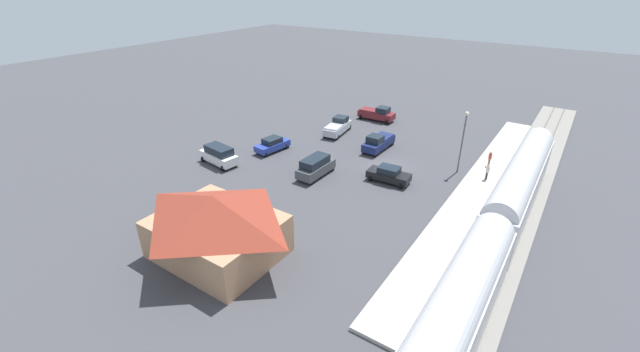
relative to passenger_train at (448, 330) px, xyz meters
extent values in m
plane|color=#424247|center=(14.00, -22.28, -2.86)|extent=(200.00, 200.00, 0.00)
cube|color=gray|center=(0.00, -22.28, -2.77)|extent=(4.80, 70.00, 0.18)
cube|color=#59544C|center=(-0.72, -22.28, -2.62)|extent=(0.10, 70.00, 0.12)
cube|color=#59544C|center=(0.72, -22.28, -2.62)|extent=(0.10, 70.00, 0.12)
cube|color=#B7B2A8|center=(4.00, -22.28, -2.71)|extent=(3.20, 46.00, 0.30)
cube|color=silver|center=(0.00, -20.28, -0.71)|extent=(2.90, 19.48, 3.70)
cube|color=red|center=(1.46, -20.28, -1.01)|extent=(0.04, 17.92, 0.36)
cylinder|color=silver|center=(0.00, -20.28, 1.04)|extent=(2.75, 18.70, 2.76)
cube|color=silver|center=(0.00, 0.00, -0.71)|extent=(2.90, 19.48, 3.70)
cube|color=red|center=(1.46, 0.00, -1.01)|extent=(0.04, 17.92, 0.36)
cylinder|color=silver|center=(0.00, 0.00, 1.04)|extent=(2.75, 18.70, 2.76)
cube|color=tan|center=(18.00, -0.28, -1.25)|extent=(9.19, 7.40, 3.21)
pyramid|color=maroon|center=(18.00, -0.28, 1.35)|extent=(9.99, 8.20, 2.01)
cube|color=#4C3323|center=(18.00, -4.01, -1.81)|extent=(1.10, 0.08, 2.10)
cylinder|color=brown|center=(4.20, -28.26, -2.13)|extent=(0.22, 0.22, 0.85)
cylinder|color=#CC3F33|center=(4.20, -28.26, -1.40)|extent=(0.36, 0.36, 0.62)
sphere|color=tan|center=(4.20, -28.26, -0.97)|extent=(0.24, 0.24, 0.24)
cylinder|color=#333338|center=(3.59, -24.57, -2.13)|extent=(0.22, 0.22, 0.85)
cylinder|color=silver|center=(3.59, -24.57, -1.40)|extent=(0.36, 0.36, 0.62)
sphere|color=tan|center=(3.59, -24.57, -0.97)|extent=(0.24, 0.24, 0.24)
cube|color=#283D9E|center=(27.65, -18.34, -2.14)|extent=(2.44, 4.71, 0.76)
cube|color=#19232D|center=(27.65, -18.34, -1.44)|extent=(1.90, 2.36, 0.64)
cylinder|color=black|center=(28.21, -20.13, -2.52)|extent=(0.22, 0.68, 0.68)
cylinder|color=black|center=(26.62, -19.91, -2.52)|extent=(0.22, 0.68, 0.68)
cylinder|color=black|center=(28.67, -16.76, -2.52)|extent=(0.22, 0.68, 0.68)
cylinder|color=black|center=(27.09, -16.55, -2.52)|extent=(0.22, 0.68, 0.68)
cube|color=silver|center=(24.10, -27.92, -2.02)|extent=(2.66, 5.61, 0.92)
cube|color=#19232D|center=(24.24, -28.94, -1.14)|extent=(1.94, 1.94, 0.84)
cylinder|color=black|center=(25.24, -29.94, -2.48)|extent=(0.22, 0.76, 0.76)
cylinder|color=black|center=(23.53, -30.16, -2.48)|extent=(0.22, 0.76, 0.76)
cylinder|color=black|center=(24.67, -25.67, -2.48)|extent=(0.22, 0.76, 0.76)
cylinder|color=black|center=(22.96, -25.90, -2.48)|extent=(0.22, 0.76, 0.76)
cube|color=silver|center=(23.98, -26.98, -1.46)|extent=(2.24, 3.19, 0.20)
cube|color=navy|center=(16.96, -26.10, -2.02)|extent=(2.07, 5.44, 0.92)
cube|color=#19232D|center=(16.99, -25.08, -1.14)|extent=(1.76, 1.76, 0.84)
cylinder|color=black|center=(16.15, -23.94, -2.48)|extent=(0.22, 0.76, 0.76)
cylinder|color=black|center=(17.87, -23.97, -2.48)|extent=(0.22, 0.76, 0.76)
cylinder|color=black|center=(16.06, -28.24, -2.48)|extent=(0.22, 0.76, 0.76)
cylinder|color=black|center=(17.78, -28.27, -2.48)|extent=(0.22, 0.76, 0.76)
cube|color=navy|center=(16.94, -27.05, -1.46)|extent=(1.92, 3.01, 0.20)
cube|color=#47494F|center=(19.34, -15.71, -2.02)|extent=(2.06, 4.94, 1.00)
cube|color=#19232D|center=(19.35, -15.56, -1.08)|extent=(1.79, 3.46, 0.88)
cylinder|color=black|center=(20.16, -17.63, -2.52)|extent=(0.22, 0.68, 0.68)
cylinder|color=black|center=(18.44, -17.60, -2.52)|extent=(0.22, 0.68, 0.68)
cylinder|color=black|center=(20.24, -13.83, -2.52)|extent=(0.22, 0.68, 0.68)
cylinder|color=black|center=(18.52, -13.80, -2.52)|extent=(0.22, 0.68, 0.68)
cube|color=maroon|center=(22.29, -36.05, -2.02)|extent=(5.42, 2.02, 0.92)
cube|color=#19232D|center=(21.26, -36.06, -1.14)|extent=(1.75, 1.74, 0.84)
cylinder|color=black|center=(20.15, -36.93, -2.48)|extent=(0.22, 0.76, 0.76)
cylinder|color=black|center=(20.13, -35.21, -2.48)|extent=(0.22, 0.76, 0.76)
cylinder|color=black|center=(24.44, -36.89, -2.48)|extent=(0.22, 0.76, 0.76)
cylinder|color=black|center=(24.43, -35.17, -2.48)|extent=(0.22, 0.76, 0.76)
cube|color=maroon|center=(23.23, -36.04, -1.46)|extent=(2.99, 1.89, 0.20)
cube|color=black|center=(12.17, -18.85, -2.14)|extent=(4.59, 2.08, 0.76)
cube|color=#19232D|center=(12.17, -18.85, -1.44)|extent=(2.25, 1.74, 0.64)
cylinder|color=black|center=(10.52, -19.74, -2.52)|extent=(0.22, 0.68, 0.68)
cylinder|color=black|center=(10.43, -18.14, -2.52)|extent=(0.22, 0.68, 0.68)
cylinder|color=black|center=(13.91, -19.55, -2.52)|extent=(0.22, 0.68, 0.68)
cylinder|color=black|center=(13.83, -17.96, -2.52)|extent=(0.22, 0.68, 0.68)
cube|color=white|center=(30.36, -12.03, -2.02)|extent=(5.12, 2.61, 1.00)
cube|color=#19232D|center=(30.21, -12.01, -1.08)|extent=(3.63, 2.17, 0.88)
cylinder|color=black|center=(32.36, -11.43, -2.52)|extent=(0.22, 0.68, 0.68)
cylinder|color=black|center=(32.13, -13.14, -2.52)|extent=(0.22, 0.68, 0.68)
cylinder|color=black|center=(28.59, -10.92, -2.52)|extent=(0.22, 0.68, 0.68)
cylinder|color=black|center=(28.36, -12.62, -2.52)|extent=(0.22, 0.68, 0.68)
cylinder|color=#515156|center=(6.80, -25.29, 0.43)|extent=(0.16, 0.16, 6.58)
sphere|color=#EAE5C6|center=(6.80, -25.29, 3.90)|extent=(0.44, 0.44, 0.44)
camera|label=1|loc=(-2.94, 16.69, 17.12)|focal=22.65mm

